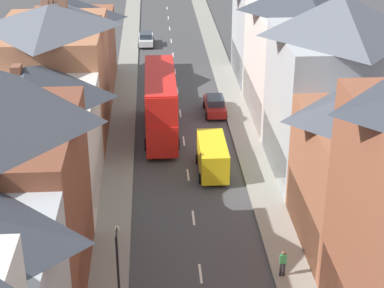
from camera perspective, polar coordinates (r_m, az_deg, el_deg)
The scene contains 11 objects.
pavement_left at distance 54.06m, azimuth -6.25°, elevation 1.07°, with size 2.20×104.00×0.14m, color gray.
pavement_right at distance 54.51m, azimuth 4.52°, elevation 1.35°, with size 2.20×104.00×0.14m, color gray.
centre_line_dashes at distance 52.25m, azimuth -0.74°, elevation 0.28°, with size 0.14×97.80×0.01m.
terrace_row_left at distance 34.26m, azimuth -16.46°, elevation -3.89°, with size 8.00×68.74×13.98m.
terrace_row_right at distance 38.16m, azimuth 15.88°, elevation -0.21°, with size 8.00×67.16×14.08m.
double_decker_bus_lead at distance 52.43m, azimuth -2.81°, elevation 3.68°, with size 2.74×10.80×5.30m.
car_near_silver at distance 57.44m, azimuth 2.05°, elevation 3.49°, with size 1.90×4.38×1.64m.
car_mid_white at distance 78.54m, azimuth -4.12°, elevation 9.31°, with size 1.90×4.11×1.60m.
delivery_van at distance 46.65m, azimuth 1.83°, elevation -1.07°, with size 2.20×5.20×2.41m.
pedestrian_mid_left at distance 36.11m, azimuth 8.08°, elevation -10.34°, with size 0.36×0.22×1.61m.
street_lamp at distance 31.26m, azimuth -6.55°, elevation -11.51°, with size 0.20×1.12×5.50m.
Camera 1 is at (-2.35, -11.49, 21.66)m, focal length 60.00 mm.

